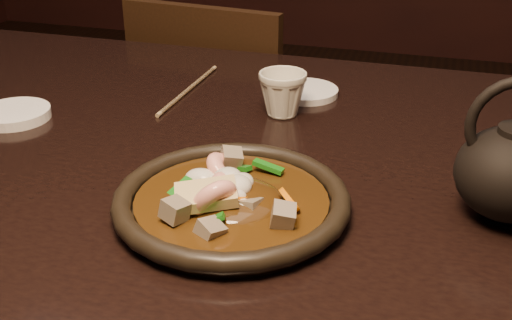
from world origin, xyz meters
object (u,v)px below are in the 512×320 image
(plate, at_px, (232,202))
(tea_cup, at_px, (283,92))
(table, at_px, (120,180))
(chair, at_px, (226,145))

(plate, distance_m, tea_cup, 0.30)
(table, bearing_deg, chair, 94.15)
(table, distance_m, tea_cup, 0.28)
(chair, xyz_separation_m, plate, (0.28, -0.77, 0.32))
(plate, bearing_deg, tea_cup, 93.35)
(table, height_order, tea_cup, tea_cup)
(table, xyz_separation_m, chair, (-0.04, 0.61, -0.22))
(plate, height_order, tea_cup, tea_cup)
(table, bearing_deg, plate, -34.04)
(chair, distance_m, plate, 0.88)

